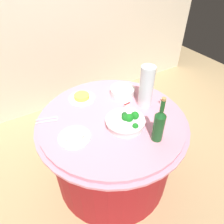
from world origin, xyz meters
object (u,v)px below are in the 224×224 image
food_plate_rice (74,136)px  label_placard_front (163,100)px  plate_stack (122,91)px  decorative_fruit_vase (146,89)px  food_plate_fried_egg (82,97)px  serving_tongs (48,120)px  label_placard_mid (127,105)px  wine_bottle (159,124)px  broccoli_bowl (126,122)px

food_plate_rice → label_placard_front: size_ratio=4.00×
plate_stack → decorative_fruit_vase: 0.26m
plate_stack → food_plate_fried_egg: bearing=161.1°
label_placard_front → serving_tongs: bearing=162.3°
food_plate_fried_egg → food_plate_rice: food_plate_fried_egg is taller
food_plate_rice → label_placard_mid: 0.50m
wine_bottle → decorative_fruit_vase: decorative_fruit_vase is taller
decorative_fruit_vase → label_placard_mid: size_ratio=6.18×
broccoli_bowl → label_placard_front: bearing=9.5°
label_placard_mid → wine_bottle: bearing=-92.4°
broccoli_bowl → food_plate_rice: broccoli_bowl is taller
food_plate_rice → wine_bottle: bearing=-31.3°
serving_tongs → label_placard_mid: (0.59, -0.18, 0.03)m
food_plate_rice → label_placard_mid: (0.49, 0.09, 0.02)m
broccoli_bowl → food_plate_rice: bearing=168.0°
decorative_fruit_vase → label_placard_front: 0.19m
wine_bottle → label_placard_mid: 0.39m
plate_stack → food_plate_fried_egg: (-0.33, 0.11, -0.01)m
serving_tongs → label_placard_front: label_placard_front is taller
plate_stack → decorative_fruit_vase: decorative_fruit_vase is taller
wine_bottle → serving_tongs: (-0.57, 0.56, -0.12)m
plate_stack → label_placard_mid: size_ratio=3.82×
food_plate_fried_egg → food_plate_rice: bearing=-120.8°
label_placard_front → decorative_fruit_vase: bearing=155.0°
broccoli_bowl → plate_stack: broccoli_bowl is taller
broccoli_bowl → decorative_fruit_vase: (0.27, 0.13, 0.11)m
wine_bottle → plate_stack: bearing=80.8°
label_placard_mid → food_plate_fried_egg: bearing=131.0°
decorative_fruit_vase → label_placard_front: size_ratio=6.18×
wine_bottle → serving_tongs: wine_bottle is taller
plate_stack → label_placard_mid: plate_stack is taller
serving_tongs → food_plate_fried_egg: bearing=19.6°
serving_tongs → food_plate_fried_egg: (0.33, 0.12, 0.01)m
label_placard_mid → serving_tongs: bearing=163.2°
broccoli_bowl → wine_bottle: bearing=-62.7°
decorative_fruit_vase → label_placard_mid: 0.19m
label_placard_front → plate_stack: bearing=126.4°
plate_stack → food_plate_rice: 0.63m
broccoli_bowl → label_placard_front: size_ratio=5.09×
serving_tongs → food_plate_rice: bearing=-69.6°
broccoli_bowl → plate_stack: bearing=60.5°
plate_stack → food_plate_rice: bearing=-154.0°
food_plate_rice → label_placard_mid: size_ratio=4.00×
broccoli_bowl → serving_tongs: 0.58m
food_plate_fried_egg → food_plate_rice: 0.45m
label_placard_front → broccoli_bowl: bearing=-170.5°
food_plate_fried_egg → label_placard_front: 0.67m
wine_bottle → food_plate_rice: (-0.47, 0.29, -0.11)m
food_plate_fried_egg → decorative_fruit_vase: bearing=-39.6°
food_plate_fried_egg → food_plate_rice: (-0.23, -0.39, -0.00)m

